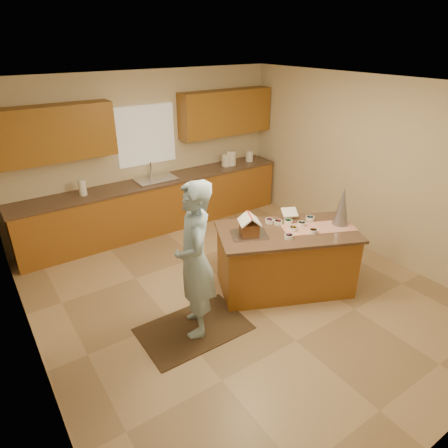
{
  "coord_description": "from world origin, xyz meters",
  "views": [
    {
      "loc": [
        -2.66,
        -3.57,
        3.2
      ],
      "look_at": [
        -0.1,
        0.2,
        1.0
      ],
      "focal_mm": 31.54,
      "sensor_mm": 36.0,
      "label": 1
    }
  ],
  "objects_px": {
    "tinsel_tree": "(342,206)",
    "gingerbread_house": "(249,226)",
    "island_base": "(285,261)",
    "boy": "(195,261)"
  },
  "relations": [
    {
      "from": "tinsel_tree",
      "to": "gingerbread_house",
      "type": "xyz_separation_m",
      "value": [
        -1.21,
        0.43,
        -0.14
      ]
    },
    {
      "from": "tinsel_tree",
      "to": "gingerbread_house",
      "type": "height_order",
      "value": "tinsel_tree"
    },
    {
      "from": "island_base",
      "to": "gingerbread_house",
      "type": "distance_m",
      "value": 0.79
    },
    {
      "from": "boy",
      "to": "gingerbread_house",
      "type": "distance_m",
      "value": 0.97
    },
    {
      "from": "island_base",
      "to": "tinsel_tree",
      "type": "height_order",
      "value": "tinsel_tree"
    },
    {
      "from": "tinsel_tree",
      "to": "boy",
      "type": "relative_size",
      "value": 0.28
    },
    {
      "from": "island_base",
      "to": "gingerbread_house",
      "type": "bearing_deg",
      "value": -174.81
    },
    {
      "from": "boy",
      "to": "gingerbread_house",
      "type": "xyz_separation_m",
      "value": [
        0.94,
        0.23,
        0.07
      ]
    },
    {
      "from": "island_base",
      "to": "boy",
      "type": "xyz_separation_m",
      "value": [
        -1.44,
        -0.06,
        0.52
      ]
    },
    {
      "from": "gingerbread_house",
      "to": "tinsel_tree",
      "type": "bearing_deg",
      "value": -19.75
    }
  ]
}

